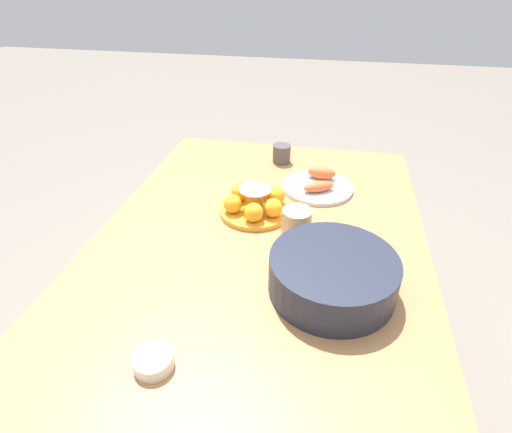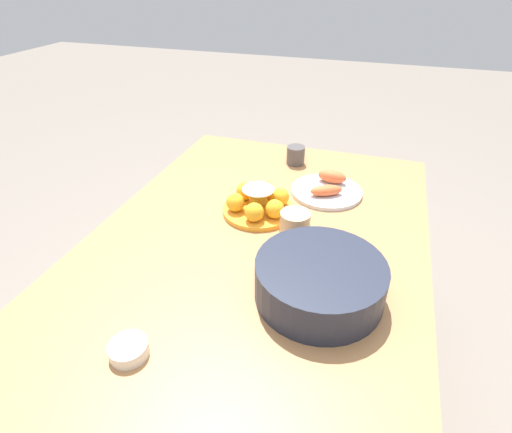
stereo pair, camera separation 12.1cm
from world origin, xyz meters
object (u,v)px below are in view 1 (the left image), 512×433
object	(u,v)px
serving_bowl	(333,274)
cup_far	(296,223)
seafood_platter	(318,185)
dining_table	(257,265)
cup_near	(282,154)
sauce_bowl	(153,361)
cake_plate	(255,202)

from	to	relation	value
serving_bowl	cup_far	world-z (taller)	serving_bowl
seafood_platter	dining_table	bearing A→B (deg)	-22.23
cup_near	serving_bowl	bearing A→B (deg)	17.60
seafood_platter	cup_near	world-z (taller)	cup_near
sauce_bowl	dining_table	bearing A→B (deg)	164.00
serving_bowl	cup_far	size ratio (longest dim) A/B	3.47
serving_bowl	sauce_bowl	world-z (taller)	serving_bowl
sauce_bowl	seafood_platter	world-z (taller)	seafood_platter
cake_plate	dining_table	bearing A→B (deg)	12.86
sauce_bowl	cup_far	bearing A→B (deg)	155.44
serving_bowl	cup_near	bearing A→B (deg)	-162.40
cake_plate	cup_far	bearing A→B (deg)	53.12
seafood_platter	cup_near	distance (m)	0.26
sauce_bowl	cup_far	xyz separation A→B (m)	(-0.51, 0.23, 0.03)
dining_table	cup_near	xyz separation A→B (m)	(-0.57, -0.01, 0.12)
serving_bowl	cup_far	distance (m)	0.24
serving_bowl	sauce_bowl	bearing A→B (deg)	-49.46
dining_table	sauce_bowl	bearing A→B (deg)	-16.00
cup_near	cup_far	distance (m)	0.52
seafood_platter	cup_near	bearing A→B (deg)	-140.52
dining_table	serving_bowl	bearing A→B (deg)	55.49
sauce_bowl	cake_plate	bearing A→B (deg)	171.90
cake_plate	serving_bowl	bearing A→B (deg)	38.55
cup_near	sauce_bowl	bearing A→B (deg)	-6.56
cake_plate	serving_bowl	world-z (taller)	serving_bowl
sauce_bowl	serving_bowl	bearing A→B (deg)	130.54
sauce_bowl	seafood_platter	xyz separation A→B (m)	(-0.81, 0.28, -0.00)
cake_plate	cup_near	xyz separation A→B (m)	(-0.40, 0.03, -0.00)
dining_table	serving_bowl	xyz separation A→B (m)	(0.15, 0.22, 0.13)
cake_plate	sauce_bowl	distance (m)	0.62
dining_table	seafood_platter	size ratio (longest dim) A/B	5.94
cake_plate	sauce_bowl	xyz separation A→B (m)	(0.62, -0.09, -0.02)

